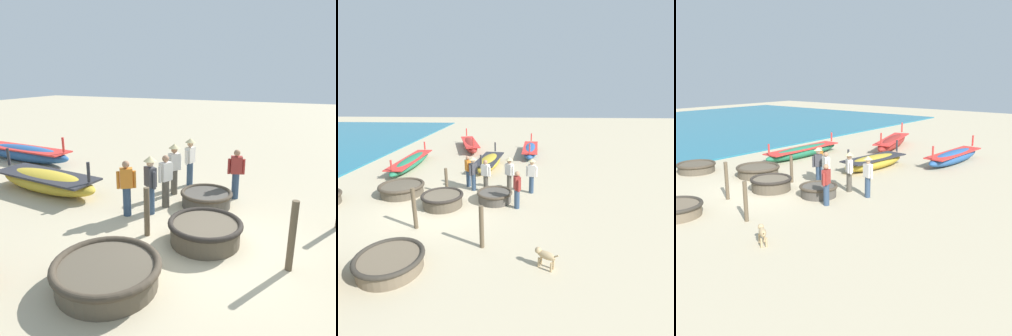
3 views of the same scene
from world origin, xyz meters
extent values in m
plane|color=#BCAD8C|center=(0.00, 0.00, 0.00)|extent=(80.00, 80.00, 0.00)
cylinder|color=#4C473F|center=(2.20, 0.86, 0.20)|extent=(1.42, 1.42, 0.41)
torus|color=#42382B|center=(2.20, 0.86, 0.41)|extent=(1.53, 1.53, 0.11)
cylinder|color=brown|center=(-2.18, 1.45, 0.22)|extent=(1.90, 1.90, 0.43)
torus|color=#42382B|center=(-2.18, 1.45, 0.43)|extent=(2.05, 2.05, 0.15)
cylinder|color=brown|center=(0.08, 0.26, 0.24)|extent=(1.61, 1.61, 0.48)
torus|color=#28231E|center=(0.08, 0.26, 0.48)|extent=(1.74, 1.74, 0.13)
ellipsoid|color=#285693|center=(4.03, 9.83, 0.35)|extent=(1.34, 5.08, 0.69)
cube|color=red|center=(4.03, 9.83, 0.57)|extent=(1.36, 4.69, 0.06)
cylinder|color=red|center=(3.88, 7.52, 0.95)|extent=(0.10, 0.10, 0.62)
ellipsoid|color=gold|center=(1.33, 6.10, 0.34)|extent=(1.66, 4.21, 0.69)
cube|color=#2D2D33|center=(1.33, 6.10, 0.57)|extent=(1.67, 3.89, 0.06)
cylinder|color=#2D2D33|center=(1.54, 7.97, 0.95)|extent=(0.10, 0.10, 0.62)
cylinder|color=#2D2D33|center=(1.11, 4.22, 0.95)|extent=(0.10, 0.10, 0.62)
cylinder|color=#4C473D|center=(1.67, 1.94, 0.41)|extent=(0.22, 0.22, 0.82)
cube|color=silver|center=(1.67, 1.94, 1.09)|extent=(0.40, 0.34, 0.54)
sphere|color=#A37556|center=(1.67, 1.94, 1.47)|extent=(0.20, 0.20, 0.20)
cylinder|color=silver|center=(1.87, 1.85, 1.04)|extent=(0.09, 0.09, 0.48)
cylinder|color=silver|center=(1.47, 2.04, 1.04)|extent=(0.09, 0.09, 0.48)
cylinder|color=#4C473D|center=(2.77, 2.12, 0.41)|extent=(0.22, 0.22, 0.82)
cube|color=silver|center=(2.77, 2.12, 1.09)|extent=(0.40, 0.38, 0.54)
sphere|color=#A37556|center=(2.77, 2.12, 1.47)|extent=(0.20, 0.20, 0.20)
cylinder|color=silver|center=(2.95, 1.99, 1.04)|extent=(0.09, 0.09, 0.48)
cylinder|color=silver|center=(2.59, 2.25, 1.04)|extent=(0.09, 0.09, 0.48)
cone|color=#D1BC84|center=(2.77, 2.12, 1.60)|extent=(0.36, 0.36, 0.14)
cylinder|color=#2D425B|center=(3.81, 1.96, 0.41)|extent=(0.22, 0.22, 0.82)
cube|color=silver|center=(3.81, 1.96, 1.09)|extent=(0.38, 0.29, 0.54)
sphere|color=tan|center=(3.81, 1.96, 1.47)|extent=(0.20, 0.20, 0.20)
cylinder|color=silver|center=(4.03, 1.91, 1.04)|extent=(0.09, 0.09, 0.48)
cylinder|color=silver|center=(3.60, 2.00, 1.04)|extent=(0.09, 0.09, 0.48)
cone|color=#D1BC84|center=(3.81, 1.96, 1.60)|extent=(0.36, 0.36, 0.14)
cylinder|color=#2D425B|center=(1.06, 2.13, 0.41)|extent=(0.22, 0.22, 0.82)
cube|color=#3D3D42|center=(1.06, 2.13, 1.09)|extent=(0.37, 0.40, 0.54)
sphere|color=#DBB28E|center=(1.06, 2.13, 1.47)|extent=(0.20, 0.20, 0.20)
cylinder|color=#3D3D42|center=(1.18, 2.31, 1.04)|extent=(0.09, 0.09, 0.48)
cylinder|color=#3D3D42|center=(0.94, 1.95, 1.04)|extent=(0.09, 0.09, 0.48)
cone|color=#D1BC84|center=(1.06, 2.13, 1.60)|extent=(0.36, 0.36, 0.14)
cylinder|color=#2D425B|center=(0.70, 2.68, 0.41)|extent=(0.22, 0.22, 0.82)
cube|color=orange|center=(0.70, 2.68, 1.09)|extent=(0.37, 0.40, 0.54)
sphere|color=#A37556|center=(0.70, 2.68, 1.47)|extent=(0.20, 0.20, 0.20)
cylinder|color=orange|center=(0.59, 2.86, 1.04)|extent=(0.09, 0.09, 0.48)
cylinder|color=orange|center=(0.82, 2.49, 1.04)|extent=(0.09, 0.09, 0.48)
cylinder|color=#2D425B|center=(3.17, 0.22, 0.41)|extent=(0.22, 0.22, 0.82)
cube|color=maroon|center=(3.17, 0.22, 1.09)|extent=(0.31, 0.39, 0.54)
sphere|color=#A37556|center=(3.17, 0.22, 1.47)|extent=(0.20, 0.20, 0.20)
cylinder|color=maroon|center=(3.10, 0.43, 1.04)|extent=(0.09, 0.09, 0.48)
cylinder|color=maroon|center=(3.23, 0.01, 1.04)|extent=(0.09, 0.09, 0.48)
cylinder|color=brown|center=(-0.12, 1.65, 0.61)|extent=(0.14, 0.14, 1.23)
cylinder|color=brown|center=(-0.31, -1.62, 0.74)|extent=(0.14, 0.14, 1.49)
camera|label=1|loc=(-6.55, -1.66, 3.81)|focal=35.00mm
camera|label=2|loc=(3.27, -9.63, 4.57)|focal=28.00mm
camera|label=3|loc=(12.25, -10.27, 4.76)|focal=42.00mm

